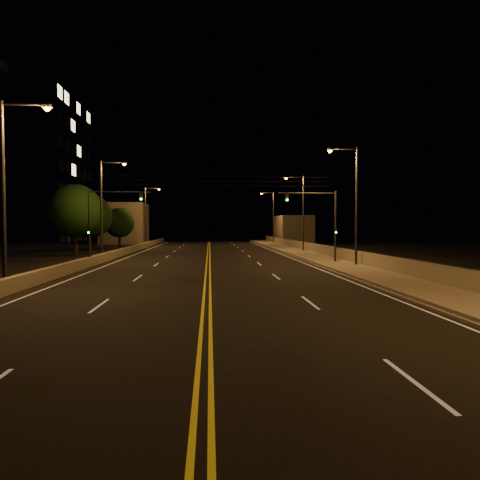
{
  "coord_description": "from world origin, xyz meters",
  "views": [
    {
      "loc": [
        0.13,
        -6.62,
        3.36
      ],
      "look_at": [
        2.0,
        18.0,
        2.5
      ],
      "focal_mm": 30.0,
      "sensor_mm": 36.0,
      "label": 1
    }
  ],
  "objects": [
    {
      "name": "ground",
      "position": [
        0.0,
        0.0,
        0.0
      ],
      "size": [
        160.0,
        160.0,
        0.0
      ],
      "primitive_type": "plane",
      "color": "black",
      "rests_on": "ground"
    },
    {
      "name": "road",
      "position": [
        0.0,
        20.0,
        0.01
      ],
      "size": [
        18.0,
        120.0,
        0.02
      ],
      "primitive_type": "cube",
      "color": "black",
      "rests_on": "ground"
    },
    {
      "name": "sidewalk",
      "position": [
        10.8,
        20.0,
        0.15
      ],
      "size": [
        3.6,
        120.0,
        0.3
      ],
      "primitive_type": "cube",
      "color": "gray",
      "rests_on": "ground"
    },
    {
      "name": "curb",
      "position": [
        8.93,
        20.0,
        0.07
      ],
      "size": [
        0.14,
        120.0,
        0.15
      ],
      "primitive_type": "cube",
      "color": "gray",
      "rests_on": "ground"
    },
    {
      "name": "parapet_wall",
      "position": [
        12.45,
        20.0,
        0.8
      ],
      "size": [
        0.3,
        120.0,
        1.0
      ],
      "primitive_type": "cube",
      "color": "gray",
      "rests_on": "sidewalk"
    },
    {
      "name": "jersey_barrier",
      "position": [
        -9.83,
        20.0,
        0.4
      ],
      "size": [
        0.45,
        120.0,
        0.8
      ],
      "primitive_type": "cube",
      "color": "gray",
      "rests_on": "ground"
    },
    {
      "name": "distant_building_right",
      "position": [
        16.5,
        70.8,
        2.69
      ],
      "size": [
        6.0,
        10.0,
        5.37
      ],
      "primitive_type": "cube",
      "color": "slate",
      "rests_on": "ground"
    },
    {
      "name": "distant_building_left",
      "position": [
        -16.0,
        71.11,
        3.84
      ],
      "size": [
        8.0,
        8.0,
        7.68
      ],
      "primitive_type": "cube",
      "color": "slate",
      "rests_on": "ground"
    },
    {
      "name": "parapet_rail",
      "position": [
        12.45,
        20.0,
        1.33
      ],
      "size": [
        0.06,
        120.0,
        0.06
      ],
      "primitive_type": "cylinder",
      "rotation": [
        1.57,
        0.0,
        0.0
      ],
      "color": "black",
      "rests_on": "parapet_wall"
    },
    {
      "name": "lane_markings",
      "position": [
        0.0,
        19.93,
        0.02
      ],
      "size": [
        17.32,
        116.0,
        0.0
      ],
      "color": "silver",
      "rests_on": "road"
    },
    {
      "name": "streetlight_1",
      "position": [
        11.53,
        24.51,
        5.51
      ],
      "size": [
        2.55,
        0.28,
        9.59
      ],
      "color": "#2D2D33",
      "rests_on": "ground"
    },
    {
      "name": "streetlight_2",
      "position": [
        11.53,
        42.62,
        5.51
      ],
      "size": [
        2.55,
        0.28,
        9.59
      ],
      "color": "#2D2D33",
      "rests_on": "ground"
    },
    {
      "name": "streetlight_3",
      "position": [
        11.53,
        66.05,
        5.51
      ],
      "size": [
        2.55,
        0.28,
        9.59
      ],
      "color": "#2D2D33",
      "rests_on": "ground"
    },
    {
      "name": "streetlight_4",
      "position": [
        -9.93,
        14.38,
        5.51
      ],
      "size": [
        2.55,
        0.28,
        9.59
      ],
      "color": "#2D2D33",
      "rests_on": "ground"
    },
    {
      "name": "streetlight_5",
      "position": [
        -9.93,
        32.65,
        5.51
      ],
      "size": [
        2.55,
        0.28,
        9.59
      ],
      "color": "#2D2D33",
      "rests_on": "ground"
    },
    {
      "name": "streetlight_6",
      "position": [
        -9.93,
        58.92,
        5.51
      ],
      "size": [
        2.55,
        0.28,
        9.59
      ],
      "color": "#2D2D33",
      "rests_on": "ground"
    },
    {
      "name": "traffic_signal_right",
      "position": [
        10.03,
        27.36,
        4.02
      ],
      "size": [
        5.11,
        0.31,
        6.4
      ],
      "color": "#2D2D33",
      "rests_on": "ground"
    },
    {
      "name": "traffic_signal_left",
      "position": [
        -8.83,
        27.36,
        4.02
      ],
      "size": [
        5.11,
        0.31,
        6.4
      ],
      "color": "#2D2D33",
      "rests_on": "ground"
    },
    {
      "name": "overhead_wires",
      "position": [
        0.0,
        29.5,
        7.4
      ],
      "size": [
        22.0,
        0.03,
        0.83
      ],
      "color": "black"
    },
    {
      "name": "tree_0",
      "position": [
        -14.65,
        38.94,
        5.03
      ],
      "size": [
        5.89,
        5.89,
        7.98
      ],
      "color": "black",
      "rests_on": "ground"
    },
    {
      "name": "tree_1",
      "position": [
        -14.71,
        44.46,
        4.58
      ],
      "size": [
        5.37,
        5.37,
        7.27
      ],
      "color": "black",
      "rests_on": "ground"
    },
    {
      "name": "tree_2",
      "position": [
        -13.61,
        55.75,
        3.88
      ],
      "size": [
        4.55,
        4.55,
        6.17
      ],
      "color": "black",
      "rests_on": "ground"
    }
  ]
}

